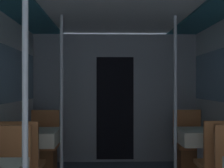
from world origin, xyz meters
TOP-DOWN VIEW (x-y plane):
  - bulkhead_far at (0.00, 4.16)m, footprint 2.82×0.09m
  - support_pole_left_0 at (-0.72, 0.89)m, footprint 0.04×0.04m
  - dining_table_left_1 at (-1.06, 2.66)m, footprint 0.60×0.60m
  - chair_left_far_1 at (-1.06, 3.23)m, footprint 0.41×0.41m
  - support_pole_left_1 at (-0.72, 2.66)m, footprint 0.04×0.04m
  - dining_table_right_1 at (1.06, 2.66)m, footprint 0.60×0.60m
  - chair_right_far_1 at (1.06, 3.23)m, footprint 0.41×0.41m
  - support_pole_right_1 at (0.72, 2.66)m, footprint 0.04×0.04m

SIDE VIEW (x-z plane):
  - chair_left_far_1 at x=-1.06m, z-range -0.18..0.78m
  - chair_right_far_1 at x=1.06m, z-range -0.18..0.78m
  - dining_table_left_1 at x=-1.06m, z-range 0.25..1.01m
  - dining_table_right_1 at x=1.06m, z-range 0.25..1.01m
  - bulkhead_far at x=0.00m, z-range 0.00..2.20m
  - support_pole_left_0 at x=-0.72m, z-range 0.00..2.21m
  - support_pole_left_1 at x=-0.72m, z-range 0.00..2.21m
  - support_pole_right_1 at x=0.72m, z-range 0.00..2.21m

